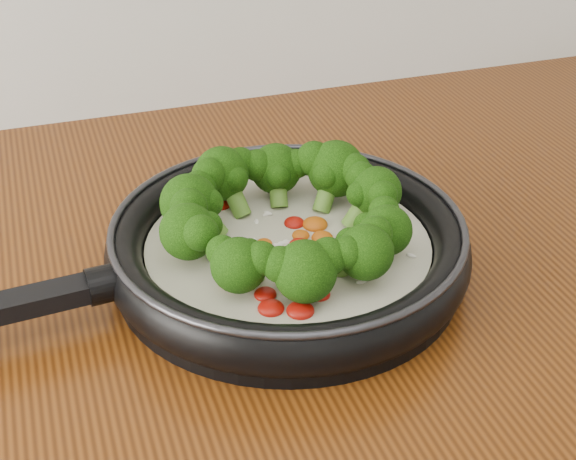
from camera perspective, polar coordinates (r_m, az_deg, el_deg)
name	(u,v)px	position (r m, az deg, el deg)	size (l,w,h in m)	color
skillet	(284,241)	(0.79, -0.26, -0.73)	(0.56, 0.38, 0.10)	black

